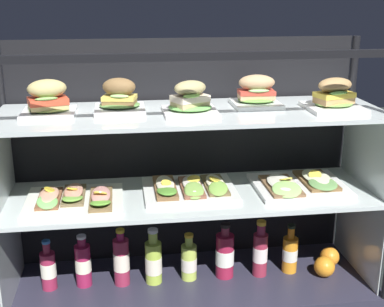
# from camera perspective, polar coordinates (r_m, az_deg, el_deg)

# --- Properties ---
(ground_plane) EXTENTS (6.00, 6.00, 0.02)m
(ground_plane) POSITION_cam_1_polar(r_m,az_deg,el_deg) (2.14, -0.00, -14.74)
(ground_plane) COLOR black
(ground_plane) RESTS_ON ground
(case_base_deck) EXTENTS (1.41, 0.46, 0.04)m
(case_base_deck) POSITION_cam_1_polar(r_m,az_deg,el_deg) (2.13, -0.00, -14.03)
(case_base_deck) COLOR #2D2B3D
(case_base_deck) RESTS_ON ground
(case_frame) EXTENTS (1.41, 0.46, 0.95)m
(case_frame) POSITION_cam_1_polar(r_m,az_deg,el_deg) (2.05, -0.57, 0.02)
(case_frame) COLOR black
(case_frame) RESTS_ON ground
(riser_lower_tier) EXTENTS (1.35, 0.40, 0.35)m
(riser_lower_tier) POSITION_cam_1_polar(r_m,az_deg,el_deg) (2.03, -0.00, -9.33)
(riser_lower_tier) COLOR silver
(riser_lower_tier) RESTS_ON case_base_deck
(shelf_lower_glass) EXTENTS (1.36, 0.42, 0.01)m
(shelf_lower_glass) POSITION_cam_1_polar(r_m,az_deg,el_deg) (1.95, -0.00, -4.57)
(shelf_lower_glass) COLOR silver
(shelf_lower_glass) RESTS_ON riser_lower_tier
(riser_upper_tier) EXTENTS (1.35, 0.40, 0.30)m
(riser_upper_tier) POSITION_cam_1_polar(r_m,az_deg,el_deg) (1.90, -0.00, -0.21)
(riser_upper_tier) COLOR silver
(riser_upper_tier) RESTS_ON shelf_lower_glass
(shelf_upper_glass) EXTENTS (1.36, 0.42, 0.01)m
(shelf_upper_glass) POSITION_cam_1_polar(r_m,az_deg,el_deg) (1.86, -0.00, 4.37)
(shelf_upper_glass) COLOR silver
(shelf_upper_glass) RESTS_ON riser_upper_tier
(plated_roll_sandwich_left_of_center) EXTENTS (0.18, 0.18, 0.12)m
(plated_roll_sandwich_left_of_center) POSITION_cam_1_polar(r_m,az_deg,el_deg) (1.87, -15.33, 5.61)
(plated_roll_sandwich_left_of_center) COLOR white
(plated_roll_sandwich_left_of_center) RESTS_ON shelf_upper_glass
(plated_roll_sandwich_right_of_center) EXTENTS (0.17, 0.17, 0.12)m
(plated_roll_sandwich_right_of_center) POSITION_cam_1_polar(r_m,az_deg,el_deg) (1.86, -7.85, 5.81)
(plated_roll_sandwich_right_of_center) COLOR white
(plated_roll_sandwich_right_of_center) RESTS_ON shelf_upper_glass
(plated_roll_sandwich_mid_left) EXTENTS (0.18, 0.18, 0.11)m
(plated_roll_sandwich_mid_left) POSITION_cam_1_polar(r_m,az_deg,el_deg) (1.82, -0.21, 5.67)
(plated_roll_sandwich_mid_left) COLOR white
(plated_roll_sandwich_mid_left) RESTS_ON shelf_upper_glass
(plated_roll_sandwich_mid_right) EXTENTS (0.17, 0.17, 0.12)m
(plated_roll_sandwich_mid_right) POSITION_cam_1_polar(r_m,az_deg,el_deg) (1.94, 6.97, 6.42)
(plated_roll_sandwich_mid_right) COLOR white
(plated_roll_sandwich_mid_right) RESTS_ON shelf_upper_glass
(plated_roll_sandwich_far_left) EXTENTS (0.19, 0.19, 0.11)m
(plated_roll_sandwich_far_left) POSITION_cam_1_polar(r_m,az_deg,el_deg) (1.94, 15.12, 5.86)
(plated_roll_sandwich_far_left) COLOR white
(plated_roll_sandwich_far_left) RESTS_ON shelf_upper_glass
(open_sandwich_tray_far_right) EXTENTS (0.34, 0.29, 0.06)m
(open_sandwich_tray_far_right) POSITION_cam_1_polar(r_m,az_deg,el_deg) (1.91, -12.54, -4.78)
(open_sandwich_tray_far_right) COLOR white
(open_sandwich_tray_far_right) RESTS_ON shelf_lower_glass
(open_sandwich_tray_mid_right) EXTENTS (0.34, 0.28, 0.06)m
(open_sandwich_tray_mid_right) POSITION_cam_1_polar(r_m,az_deg,el_deg) (1.95, -0.28, -3.76)
(open_sandwich_tray_mid_right) COLOR white
(open_sandwich_tray_mid_right) RESTS_ON shelf_lower_glass
(open_sandwich_tray_far_left) EXTENTS (0.34, 0.30, 0.06)m
(open_sandwich_tray_far_left) POSITION_cam_1_polar(r_m,az_deg,el_deg) (2.03, 11.57, -3.25)
(open_sandwich_tray_far_left) COLOR white
(open_sandwich_tray_far_left) RESTS_ON shelf_lower_glass
(juice_bottle_back_right) EXTENTS (0.06, 0.06, 0.20)m
(juice_bottle_back_right) POSITION_cam_1_polar(r_m,az_deg,el_deg) (2.10, -15.27, -11.96)
(juice_bottle_back_right) COLOR #972342
(juice_bottle_back_right) RESTS_ON case_base_deck
(juice_bottle_back_left) EXTENTS (0.06, 0.06, 0.21)m
(juice_bottle_back_left) POSITION_cam_1_polar(r_m,az_deg,el_deg) (2.08, -11.69, -11.62)
(juice_bottle_back_left) COLOR #9F1E47
(juice_bottle_back_left) RESTS_ON case_base_deck
(juice_bottle_front_right_end) EXTENTS (0.06, 0.06, 0.23)m
(juice_bottle_front_right_end) POSITION_cam_1_polar(r_m,az_deg,el_deg) (2.06, -7.64, -11.40)
(juice_bottle_front_right_end) COLOR #982744
(juice_bottle_front_right_end) RESTS_ON case_base_deck
(juice_bottle_front_fourth) EXTENTS (0.06, 0.06, 0.22)m
(juice_bottle_front_fourth) POSITION_cam_1_polar(r_m,az_deg,el_deg) (2.07, -4.19, -11.55)
(juice_bottle_front_fourth) COLOR #AFCE45
(juice_bottle_front_fourth) RESTS_ON case_base_deck
(juice_bottle_back_center) EXTENTS (0.06, 0.06, 0.19)m
(juice_bottle_back_center) POSITION_cam_1_polar(r_m,az_deg,el_deg) (2.09, -0.34, -11.56)
(juice_bottle_back_center) COLOR #BED555
(juice_bottle_back_center) RESTS_ON case_base_deck
(juice_bottle_front_second) EXTENTS (0.07, 0.07, 0.23)m
(juice_bottle_front_second) POSITION_cam_1_polar(r_m,az_deg,el_deg) (2.10, 3.57, -10.88)
(juice_bottle_front_second) COLOR maroon
(juice_bottle_front_second) RESTS_ON case_base_deck
(juice_bottle_near_post) EXTENTS (0.06, 0.06, 0.23)m
(juice_bottle_near_post) POSITION_cam_1_polar(r_m,az_deg,el_deg) (2.12, 7.38, -10.56)
(juice_bottle_near_post) COLOR #98273D
(juice_bottle_near_post) RESTS_ON case_base_deck
(juice_bottle_front_middle) EXTENTS (0.06, 0.06, 0.20)m
(juice_bottle_front_middle) POSITION_cam_1_polar(r_m,az_deg,el_deg) (2.17, 10.54, -10.55)
(juice_bottle_front_middle) COLOR orange
(juice_bottle_front_middle) RESTS_ON case_base_deck
(orange_fruit_beside_bottles) EXTENTS (0.08, 0.08, 0.08)m
(orange_fruit_beside_bottles) POSITION_cam_1_polar(r_m,az_deg,el_deg) (2.27, 14.66, -10.75)
(orange_fruit_beside_bottles) COLOR orange
(orange_fruit_beside_bottles) RESTS_ON case_base_deck
(orange_fruit_near_left_post) EXTENTS (0.08, 0.08, 0.08)m
(orange_fruit_near_left_post) POSITION_cam_1_polar(r_m,az_deg,el_deg) (2.19, 14.13, -11.78)
(orange_fruit_near_left_post) COLOR orange
(orange_fruit_near_left_post) RESTS_ON case_base_deck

